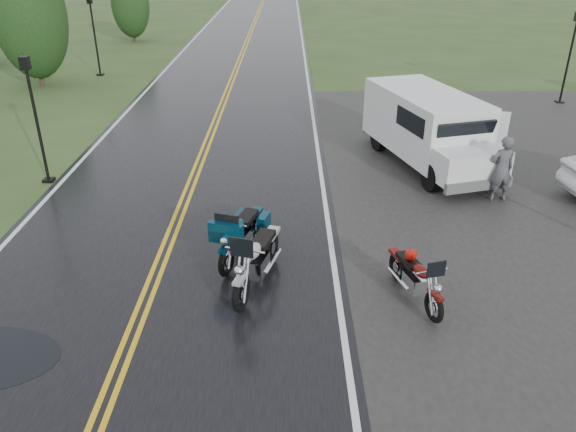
# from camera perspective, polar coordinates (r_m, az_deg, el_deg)

# --- Properties ---
(ground) EXTENTS (120.00, 120.00, 0.00)m
(ground) POSITION_cam_1_polar(r_m,az_deg,el_deg) (11.34, -14.48, -9.07)
(ground) COLOR #2D471E
(ground) RESTS_ON ground
(road) EXTENTS (8.00, 100.00, 0.04)m
(road) POSITION_cam_1_polar(r_m,az_deg,el_deg) (20.16, -8.06, 7.65)
(road) COLOR black
(road) RESTS_ON ground
(motorcycle_red) EXTENTS (1.28, 2.15, 1.20)m
(motorcycle_red) POSITION_cam_1_polar(r_m,az_deg,el_deg) (10.61, 14.75, -7.90)
(motorcycle_red) COLOR #5D0E0A
(motorcycle_red) RESTS_ON ground
(motorcycle_teal) EXTENTS (1.49, 2.46, 1.37)m
(motorcycle_teal) POSITION_cam_1_polar(r_m,az_deg,el_deg) (11.61, -6.34, -3.37)
(motorcycle_teal) COLOR #052B3E
(motorcycle_teal) RESTS_ON ground
(motorcycle_silver) EXTENTS (1.56, 2.63, 1.46)m
(motorcycle_silver) POSITION_cam_1_polar(r_m,az_deg,el_deg) (10.51, -4.84, -6.47)
(motorcycle_silver) COLOR #A3A5AA
(motorcycle_silver) RESTS_ON ground
(van_white) EXTENTS (3.71, 6.18, 2.28)m
(van_white) POSITION_cam_1_polar(r_m,az_deg,el_deg) (15.94, 14.68, 6.19)
(van_white) COLOR white
(van_white) RESTS_ON ground
(person_at_van) EXTENTS (0.71, 0.51, 1.80)m
(person_at_van) POSITION_cam_1_polar(r_m,az_deg,el_deg) (15.98, 20.87, 4.41)
(person_at_van) COLOR #4A4A4F
(person_at_van) RESTS_ON ground
(lamp_post_near_left) EXTENTS (0.31, 0.31, 3.64)m
(lamp_post_near_left) POSITION_cam_1_polar(r_m,az_deg,el_deg) (17.38, -24.16, 8.77)
(lamp_post_near_left) COLOR black
(lamp_post_near_left) RESTS_ON ground
(lamp_post_far_left) EXTENTS (0.34, 0.34, 3.94)m
(lamp_post_far_left) POSITION_cam_1_polar(r_m,az_deg,el_deg) (31.28, -19.03, 16.89)
(lamp_post_far_left) COLOR black
(lamp_post_far_left) RESTS_ON ground
(lamp_post_far_right) EXTENTS (0.32, 0.32, 3.78)m
(lamp_post_far_right) POSITION_cam_1_polar(r_m,az_deg,el_deg) (27.04, 26.65, 14.11)
(lamp_post_far_right) COLOR black
(lamp_post_far_right) RESTS_ON ground
(tree_left_mid) EXTENTS (3.33, 3.33, 5.21)m
(tree_left_mid) POSITION_cam_1_polar(r_m,az_deg,el_deg) (29.82, -24.58, 16.84)
(tree_left_mid) COLOR #1E3D19
(tree_left_mid) RESTS_ON ground
(tree_left_far) EXTENTS (2.51, 2.51, 3.86)m
(tree_left_far) POSITION_cam_1_polar(r_m,az_deg,el_deg) (41.59, -15.65, 19.34)
(tree_left_far) COLOR #1E3D19
(tree_left_far) RESTS_ON ground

